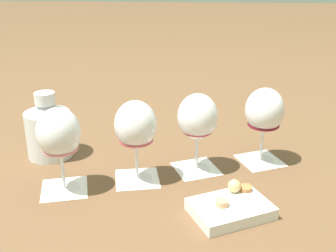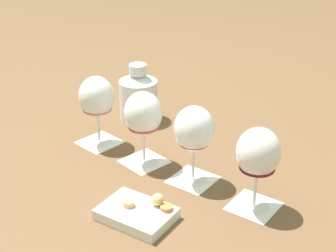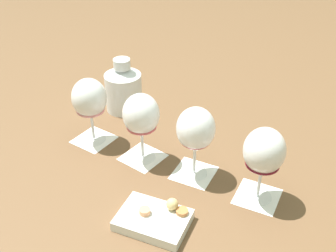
% 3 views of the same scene
% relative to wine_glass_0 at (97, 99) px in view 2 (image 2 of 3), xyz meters
% --- Properties ---
extents(ground_plane, '(8.00, 8.00, 0.00)m').
position_rel_wine_glass_0_xyz_m(ground_plane, '(0.22, 0.09, -0.13)').
color(ground_plane, brown).
extents(tasting_card_0, '(0.12, 0.12, 0.00)m').
position_rel_wine_glass_0_xyz_m(tasting_card_0, '(-0.00, -0.00, -0.13)').
color(tasting_card_0, white).
rests_on(tasting_card_0, ground_plane).
extents(tasting_card_1, '(0.12, 0.12, 0.00)m').
position_rel_wine_glass_0_xyz_m(tasting_card_1, '(0.16, 0.06, -0.13)').
color(tasting_card_1, white).
rests_on(tasting_card_1, ground_plane).
extents(tasting_card_2, '(0.13, 0.13, 0.00)m').
position_rel_wine_glass_0_xyz_m(tasting_card_2, '(0.29, 0.12, -0.13)').
color(tasting_card_2, white).
rests_on(tasting_card_2, ground_plane).
extents(tasting_card_3, '(0.13, 0.13, 0.00)m').
position_rel_wine_glass_0_xyz_m(tasting_card_3, '(0.45, 0.17, -0.13)').
color(tasting_card_3, white).
rests_on(tasting_card_3, ground_plane).
extents(wine_glass_0, '(0.10, 0.10, 0.19)m').
position_rel_wine_glass_0_xyz_m(wine_glass_0, '(0.00, 0.00, 0.00)').
color(wine_glass_0, white).
rests_on(wine_glass_0, tasting_card_0).
extents(wine_glass_1, '(0.10, 0.10, 0.19)m').
position_rel_wine_glass_0_xyz_m(wine_glass_1, '(0.16, 0.06, -0.00)').
color(wine_glass_1, white).
rests_on(wine_glass_1, tasting_card_1).
extents(wine_glass_2, '(0.10, 0.10, 0.19)m').
position_rel_wine_glass_0_xyz_m(wine_glass_2, '(0.29, 0.12, -0.00)').
color(wine_glass_2, white).
rests_on(wine_glass_2, tasting_card_2).
extents(wine_glass_3, '(0.10, 0.10, 0.19)m').
position_rel_wine_glass_0_xyz_m(wine_glass_3, '(0.45, 0.17, 0.00)').
color(wine_glass_3, white).
rests_on(wine_glass_3, tasting_card_3).
extents(ceramic_vase, '(0.11, 0.11, 0.17)m').
position_rel_wine_glass_0_xyz_m(ceramic_vase, '(-0.09, 0.17, -0.06)').
color(ceramic_vase, silver).
rests_on(ceramic_vase, ground_plane).
extents(snack_dish, '(0.19, 0.17, 0.05)m').
position_rel_wine_glass_0_xyz_m(snack_dish, '(0.36, -0.07, -0.12)').
color(snack_dish, white).
rests_on(snack_dish, ground_plane).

